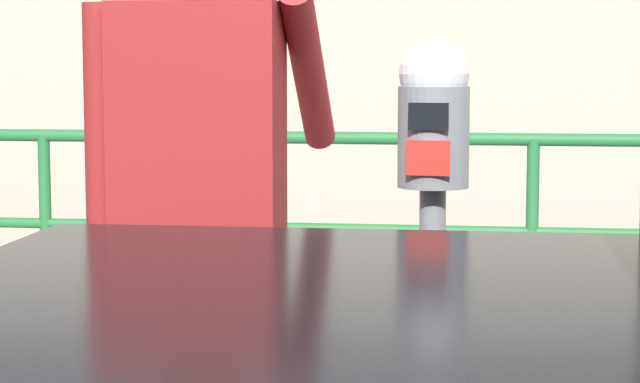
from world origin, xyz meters
TOP-DOWN VIEW (x-y plane):
  - parking_meter at (-0.37, 0.42)m, footprint 0.19×0.20m
  - pedestrian_at_meter at (-1.00, 0.42)m, footprint 0.63×0.58m
  - background_railing at (0.00, 3.01)m, footprint 24.06×0.06m
  - backdrop_wall at (0.00, 5.70)m, footprint 32.00×0.50m

SIDE VIEW (x-z plane):
  - background_railing at x=0.00m, z-range 0.36..1.36m
  - pedestrian_at_meter at x=-1.00m, z-range 0.26..2.00m
  - parking_meter at x=-0.37m, z-range 0.47..1.88m
  - backdrop_wall at x=0.00m, z-range 0.00..2.74m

